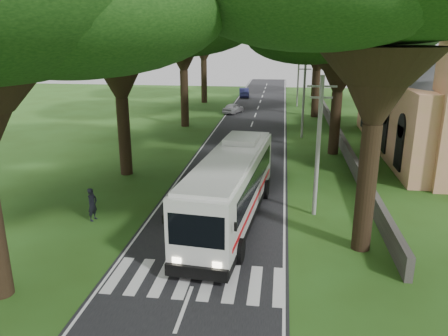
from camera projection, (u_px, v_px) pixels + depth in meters
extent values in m
plane|color=#284A15|center=(203.00, 258.00, 20.50)|extent=(140.00, 140.00, 0.00)
cube|color=black|center=(247.00, 138.00, 44.18)|extent=(8.00, 120.00, 0.04)
cube|color=silver|center=(194.00, 281.00, 18.61)|extent=(8.00, 3.00, 0.01)
cube|color=#383533|center=(340.00, 137.00, 41.91)|extent=(0.35, 50.00, 1.20)
cylinder|color=gray|center=(318.00, 148.00, 24.31)|extent=(0.24, 0.24, 8.00)
cube|color=gray|center=(322.00, 86.00, 23.31)|extent=(1.60, 0.10, 0.10)
cube|color=gray|center=(321.00, 98.00, 23.48)|extent=(1.20, 0.10, 0.10)
cylinder|color=gray|center=(304.00, 98.00, 43.25)|extent=(0.24, 0.24, 8.00)
cube|color=gray|center=(306.00, 63.00, 42.25)|extent=(1.60, 0.10, 0.10)
cube|color=gray|center=(305.00, 69.00, 42.43)|extent=(1.20, 0.10, 0.10)
cylinder|color=gray|center=(298.00, 78.00, 62.20)|extent=(0.24, 0.24, 8.00)
cube|color=gray|center=(299.00, 54.00, 61.20)|extent=(1.60, 0.10, 0.10)
cube|color=gray|center=(299.00, 58.00, 61.37)|extent=(1.20, 0.10, 0.10)
cylinder|color=black|center=(124.00, 137.00, 32.05)|extent=(0.90, 0.90, 5.68)
cone|color=black|center=(120.00, 71.00, 30.66)|extent=(3.20, 3.20, 3.80)
ellipsoid|color=black|center=(116.00, 10.00, 29.47)|extent=(16.36, 16.36, 6.87)
cylinder|color=black|center=(185.00, 99.00, 48.95)|extent=(0.90, 0.90, 6.26)
cone|color=black|center=(183.00, 52.00, 47.47)|extent=(3.20, 3.20, 3.80)
ellipsoid|color=black|center=(182.00, 6.00, 46.08)|extent=(16.17, 16.17, 6.79)
cylinder|color=black|center=(204.00, 82.00, 66.12)|extent=(0.90, 0.90, 6.35)
cone|color=black|center=(204.00, 47.00, 64.63)|extent=(3.20, 3.20, 3.80)
ellipsoid|color=black|center=(203.00, 12.00, 63.20)|extent=(15.58, 15.58, 6.54)
cylinder|color=black|center=(366.00, 189.00, 20.53)|extent=(0.90, 0.90, 6.19)
cone|color=black|center=(377.00, 81.00, 19.06)|extent=(3.20, 3.20, 3.80)
cylinder|color=black|center=(335.00, 123.00, 37.63)|extent=(0.90, 0.90, 5.40)
cone|color=black|center=(339.00, 69.00, 36.28)|extent=(3.20, 3.20, 3.80)
ellipsoid|color=black|center=(343.00, 22.00, 35.19)|extent=(13.98, 13.98, 5.87)
cylinder|color=black|center=(316.00, 94.00, 54.70)|extent=(0.90, 0.90, 5.71)
cone|color=black|center=(318.00, 55.00, 53.30)|extent=(3.20, 3.20, 3.80)
ellipsoid|color=black|center=(320.00, 20.00, 52.11)|extent=(14.51, 14.51, 6.09)
cylinder|color=black|center=(315.00, 78.00, 71.55)|extent=(0.90, 0.90, 6.20)
cone|color=black|center=(317.00, 47.00, 70.08)|extent=(3.20, 3.20, 3.80)
ellipsoid|color=black|center=(318.00, 16.00, 68.70)|extent=(14.83, 14.83, 6.23)
cube|color=white|center=(231.00, 187.00, 23.81)|extent=(3.96, 13.27, 3.21)
cube|color=black|center=(232.00, 177.00, 23.98)|extent=(3.79, 10.89, 1.20)
cube|color=black|center=(230.00, 213.00, 24.27)|extent=(4.01, 13.31, 0.38)
cube|color=red|center=(230.00, 199.00, 24.03)|extent=(3.89, 11.97, 0.20)
cube|color=white|center=(231.00, 157.00, 23.32)|extent=(3.68, 12.59, 0.20)
cylinder|color=black|center=(182.00, 245.00, 20.49)|extent=(0.49, 1.23, 1.20)
cylinder|color=black|center=(239.00, 251.00, 19.90)|extent=(0.49, 1.23, 1.20)
cylinder|color=black|center=(224.00, 186.00, 28.40)|extent=(0.49, 1.23, 1.20)
cylinder|color=black|center=(265.00, 189.00, 27.80)|extent=(0.49, 1.23, 1.20)
imported|color=#9C9B9F|center=(233.00, 108.00, 57.59)|extent=(2.79, 4.22, 1.34)
imported|color=navy|center=(244.00, 93.00, 72.53)|extent=(2.07, 4.52, 1.44)
imported|color=black|center=(92.00, 204.00, 24.42)|extent=(0.59, 0.77, 1.89)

